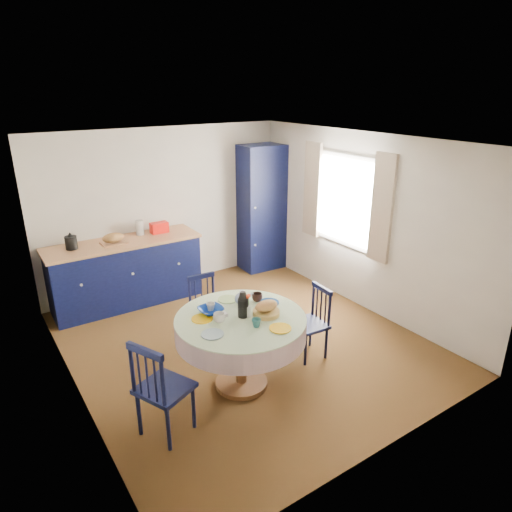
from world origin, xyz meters
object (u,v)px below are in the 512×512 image
(chair_left, at_px, (161,388))
(mug_b, at_px, (256,323))
(cobalt_bowl, at_px, (211,310))
(chair_right, at_px, (312,322))
(pantry_cabinet, at_px, (262,208))
(chair_far, at_px, (206,310))
(dining_table, at_px, (241,328))
(kitchen_counter, at_px, (126,272))
(mug_c, at_px, (257,297))
(mug_a, at_px, (219,318))
(mug_d, at_px, (211,307))

(chair_left, distance_m, mug_b, 1.09)
(cobalt_bowl, bearing_deg, chair_right, -9.79)
(chair_left, distance_m, chair_right, 2.03)
(mug_b, bearing_deg, chair_right, 16.63)
(pantry_cabinet, bearing_deg, chair_far, -136.67)
(dining_table, relative_size, chair_left, 1.36)
(dining_table, bearing_deg, chair_right, 2.39)
(kitchen_counter, height_order, mug_b, kitchen_counter)
(chair_left, relative_size, cobalt_bowl, 3.92)
(chair_far, xyz_separation_m, mug_c, (0.23, -0.79, 0.43))
(mug_a, distance_m, mug_b, 0.39)
(dining_table, relative_size, chair_far, 1.55)
(dining_table, distance_m, chair_right, 1.04)
(chair_right, distance_m, mug_b, 1.12)
(pantry_cabinet, height_order, cobalt_bowl, pantry_cabinet)
(pantry_cabinet, xyz_separation_m, mug_a, (-2.38, -2.70, -0.20))
(kitchen_counter, height_order, chair_right, kitchen_counter)
(pantry_cabinet, relative_size, mug_c, 18.07)
(mug_d, bearing_deg, kitchen_counter, 93.79)
(mug_c, bearing_deg, mug_a, -162.91)
(mug_c, height_order, mug_d, mug_c)
(pantry_cabinet, height_order, chair_left, pantry_cabinet)
(mug_a, distance_m, mug_c, 0.61)
(kitchen_counter, relative_size, mug_a, 17.87)
(kitchen_counter, height_order, mug_d, kitchen_counter)
(chair_right, distance_m, cobalt_bowl, 1.31)
(kitchen_counter, relative_size, cobalt_bowl, 8.54)
(pantry_cabinet, distance_m, mug_d, 3.38)
(mug_b, bearing_deg, kitchen_counter, 97.12)
(pantry_cabinet, distance_m, mug_a, 3.61)
(chair_far, bearing_deg, dining_table, -92.53)
(chair_left, xyz_separation_m, chair_right, (2.01, 0.27, -0.07))
(chair_right, bearing_deg, chair_far, -132.76)
(chair_right, bearing_deg, mug_c, -100.22)
(chair_far, relative_size, chair_right, 1.00)
(cobalt_bowl, bearing_deg, mug_d, 62.68)
(mug_a, bearing_deg, cobalt_bowl, 84.64)
(chair_far, xyz_separation_m, mug_b, (-0.10, -1.26, 0.43))
(kitchen_counter, xyz_separation_m, pantry_cabinet, (2.49, 0.10, 0.58))
(dining_table, xyz_separation_m, chair_right, (1.01, 0.04, -0.26))
(pantry_cabinet, relative_size, dining_table, 1.58)
(chair_far, height_order, mug_a, mug_a)
(dining_table, bearing_deg, mug_a, 171.03)
(chair_left, xyz_separation_m, mug_b, (1.02, -0.02, 0.36))
(pantry_cabinet, height_order, mug_b, pantry_cabinet)
(chair_right, xyz_separation_m, mug_d, (-1.20, 0.27, 0.43))
(mug_c, bearing_deg, cobalt_bowl, 176.23)
(chair_far, relative_size, mug_a, 7.15)
(dining_table, bearing_deg, mug_c, 31.88)
(pantry_cabinet, bearing_deg, mug_b, -122.57)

